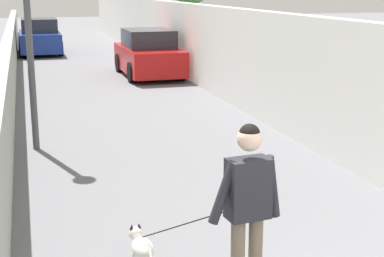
{
  "coord_description": "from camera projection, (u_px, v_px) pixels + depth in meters",
  "views": [
    {
      "loc": [
        -2.88,
        2.33,
        2.93
      ],
      "look_at": [
        4.54,
        0.16,
        1.0
      ],
      "focal_mm": 53.55,
      "sensor_mm": 36.0,
      "label": 1
    }
  ],
  "objects": [
    {
      "name": "ground_plane",
      "position": [
        108.0,
        87.0,
        17.06
      ],
      "size": [
        80.0,
        80.0,
        0.0
      ],
      "primitive_type": "plane",
      "color": "slate"
    },
    {
      "name": "wall_left",
      "position": [
        7.0,
        77.0,
        14.27
      ],
      "size": [
        48.0,
        0.3,
        1.43
      ],
      "primitive_type": "cube",
      "color": "#999E93",
      "rests_on": "ground"
    },
    {
      "name": "fence_right",
      "position": [
        218.0,
        51.0,
        15.66
      ],
      "size": [
        48.0,
        0.3,
        2.4
      ],
      "primitive_type": "cube",
      "color": "white",
      "rests_on": "ground"
    },
    {
      "name": "person_skateboarder",
      "position": [
        248.0,
        201.0,
        5.06
      ],
      "size": [
        0.26,
        0.72,
        1.7
      ],
      "color": "#726651",
      "rests_on": "skateboard"
    },
    {
      "name": "dog",
      "position": [
        142.0,
        247.0,
        5.99
      ],
      "size": [
        1.32,
        0.9,
        1.06
      ],
      "color": "white",
      "rests_on": "ground"
    },
    {
      "name": "car_near",
      "position": [
        149.0,
        55.0,
        18.97
      ],
      "size": [
        3.88,
        1.8,
        1.54
      ],
      "color": "#B71414",
      "rests_on": "ground"
    },
    {
      "name": "car_far",
      "position": [
        40.0,
        37.0,
        25.19
      ],
      "size": [
        3.83,
        1.8,
        1.54
      ],
      "color": "navy",
      "rests_on": "ground"
    }
  ]
}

